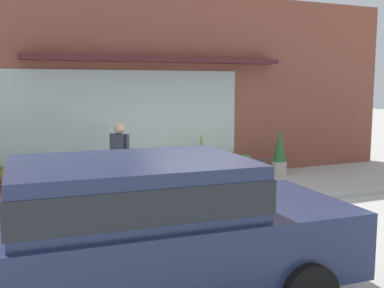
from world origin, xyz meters
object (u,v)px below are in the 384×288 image
Objects in this scene: potted_plant_near_hydrant at (137,173)px; potted_plant_window_center at (53,183)px; potted_plant_corner_tall at (279,153)px; fire_hydrant at (145,187)px; pedestrian_with_handbag at (120,157)px; parked_car_navy at (144,224)px; potted_plant_window_right at (14,180)px; potted_plant_trailing_edge at (201,158)px; potted_plant_doorstep at (245,166)px.

potted_plant_window_center is at bearing -178.28° from potted_plant_near_hydrant.
potted_plant_corner_tall is (3.84, -0.26, 0.28)m from potted_plant_near_hydrant.
fire_hydrant is 0.89m from pedestrian_with_handbag.
pedestrian_with_handbag is 4.70m from potted_plant_corner_tall.
fire_hydrant is 2.44m from potted_plant_window_center.
potted_plant_corner_tall is (5.50, 5.46, -0.32)m from parked_car_navy.
potted_plant_near_hydrant is at bearing 3.37° from potted_plant_window_right.
parked_car_navy reaches higher than fire_hydrant.
pedestrian_with_handbag is at bearing -154.04° from potted_plant_trailing_edge.
potted_plant_window_center is at bearing 7.31° from potted_plant_window_right.
potted_plant_near_hydrant is (2.72, 0.16, -0.10)m from potted_plant_window_right.
pedestrian_with_handbag is 2.49× the size of potted_plant_near_hydrant.
potted_plant_corner_tall reaches higher than potted_plant_window_center.
pedestrian_with_handbag reaches higher than potted_plant_near_hydrant.
potted_plant_window_center is at bearing 127.51° from fire_hydrant.
parked_car_navy reaches higher than potted_plant_corner_tall.
potted_plant_trailing_edge is (1.60, -0.17, 0.27)m from potted_plant_near_hydrant.
potted_plant_near_hydrant is (0.44, 1.99, -0.13)m from fire_hydrant.
potted_plant_window_center is (-5.76, 0.21, -0.34)m from potted_plant_corner_tall.
pedestrian_with_handbag reaches higher than potted_plant_doorstep.
potted_plant_trailing_edge reaches higher than potted_plant_doorstep.
pedestrian_with_handbag is 1.34× the size of potted_plant_trailing_edge.
parked_car_navy is 5.76× the size of potted_plant_window_right.
potted_plant_window_right is 0.82m from potted_plant_window_center.
potted_plant_doorstep is (4.55, 5.60, -0.63)m from parked_car_navy.
potted_plant_doorstep is (-0.95, 0.14, -0.30)m from potted_plant_corner_tall.
potted_plant_window_right is 4.33m from potted_plant_trailing_edge.
pedestrian_with_handbag is (-0.29, 0.68, 0.50)m from fire_hydrant.
potted_plant_window_center is at bearing 178.16° from potted_plant_trailing_edge.
potted_plant_window_right is (-1.06, 5.56, -0.50)m from parked_car_navy.
parked_car_navy is at bearing -87.37° from potted_plant_window_center.
pedestrian_with_handbag reaches higher than potted_plant_corner_tall.
potted_plant_trailing_edge is at bearing 177.61° from potted_plant_corner_tall.
potted_plant_doorstep is (3.62, 1.18, -0.66)m from pedestrian_with_handbag.
potted_plant_window_center is (-4.81, 0.07, -0.03)m from potted_plant_doorstep.
pedestrian_with_handbag is 3.23× the size of potted_plant_window_center.
potted_plant_doorstep is at bearing -2.53° from potted_plant_near_hydrant.
potted_plant_doorstep is (2.89, -0.13, -0.03)m from potted_plant_near_hydrant.
potted_plant_near_hydrant reaches higher than potted_plant_window_center.
potted_plant_trailing_edge is 3.55m from potted_plant_window_center.
potted_plant_window_right is 0.65× the size of potted_plant_trailing_edge.
potted_plant_doorstep is at bearing 72.12° from pedestrian_with_handbag.
potted_plant_near_hydrant is at bearing 77.40° from fire_hydrant.
potted_plant_trailing_edge is (4.32, -0.01, 0.17)m from potted_plant_window_right.
potted_plant_window_center is (0.80, 0.10, -0.16)m from potted_plant_window_right.
parked_car_navy reaches higher than potted_plant_trailing_edge.
potted_plant_window_center is (-3.53, 0.11, -0.33)m from potted_plant_trailing_edge.
pedestrian_with_handbag is at bearing -46.30° from potted_plant_window_center.
potted_plant_window_right is 1.21× the size of potted_plant_near_hydrant.
parked_car_navy reaches higher than potted_plant_window_center.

